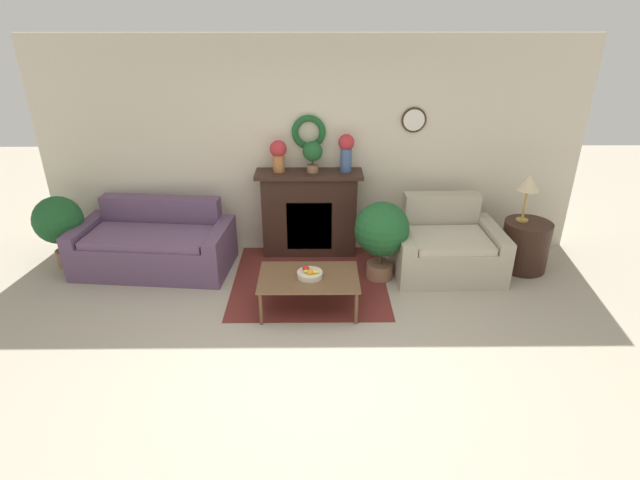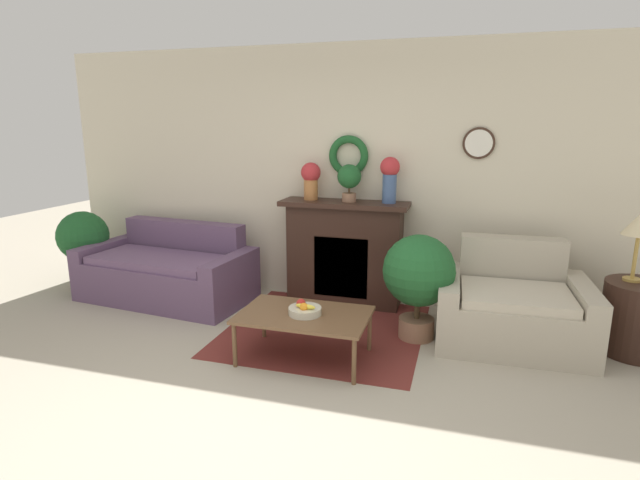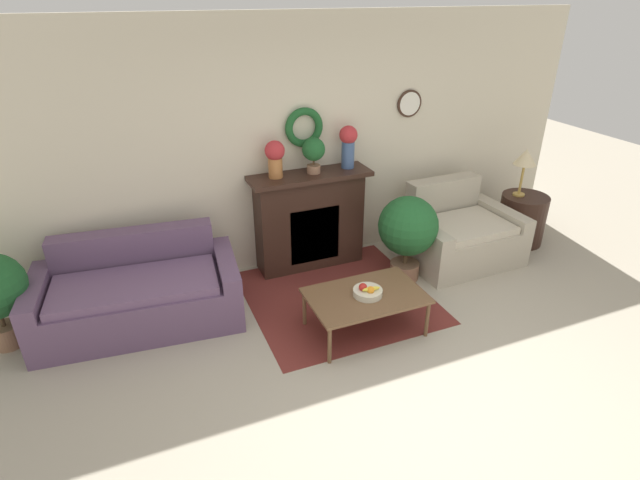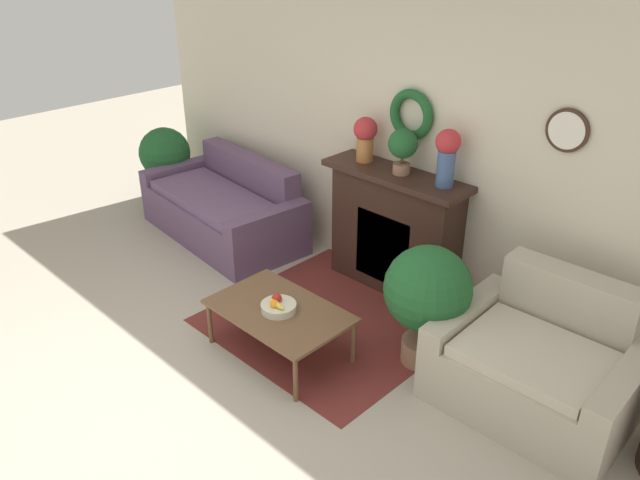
% 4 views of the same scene
% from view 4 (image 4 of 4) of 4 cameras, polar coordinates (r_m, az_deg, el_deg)
% --- Properties ---
extents(ground_plane, '(16.00, 16.00, 0.00)m').
position_cam_4_polar(ground_plane, '(4.45, -13.65, -15.84)').
color(ground_plane, '#ADA38E').
extents(floor_rug, '(1.80, 1.78, 0.01)m').
position_cam_4_polar(floor_rug, '(5.26, 1.29, -7.28)').
color(floor_rug, maroon).
rests_on(floor_rug, ground_plane).
extents(wall_back, '(6.80, 0.15, 2.70)m').
position_cam_4_polar(wall_back, '(5.33, 8.95, 9.09)').
color(wall_back, beige).
rests_on(wall_back, ground_plane).
extents(fireplace, '(1.33, 0.41, 1.11)m').
position_cam_4_polar(fireplace, '(5.49, 6.80, 0.85)').
color(fireplace, '#331E16').
rests_on(fireplace, ground_plane).
extents(couch_left, '(1.93, 1.09, 0.81)m').
position_cam_4_polar(couch_left, '(6.58, -8.68, 2.81)').
color(couch_left, '#604766').
rests_on(couch_left, ground_plane).
extents(loveseat_right, '(1.29, 1.02, 0.87)m').
position_cam_4_polar(loveseat_right, '(4.55, 19.37, -10.67)').
color(loveseat_right, '#B2A893').
rests_on(loveseat_right, ground_plane).
extents(coffee_table, '(1.05, 0.68, 0.39)m').
position_cam_4_polar(coffee_table, '(4.71, -3.75, -6.66)').
color(coffee_table, brown).
rests_on(coffee_table, ground_plane).
extents(fruit_bowl, '(0.27, 0.27, 0.12)m').
position_cam_4_polar(fruit_bowl, '(4.66, -3.86, -6.05)').
color(fruit_bowl, beige).
rests_on(fruit_bowl, coffee_table).
extents(vase_on_mantel_left, '(0.21, 0.21, 0.39)m').
position_cam_4_polar(vase_on_mantel_left, '(5.42, 4.16, 9.47)').
color(vase_on_mantel_left, '#AD6B38').
rests_on(vase_on_mantel_left, fireplace).
extents(vase_on_mantel_right, '(0.20, 0.20, 0.46)m').
position_cam_4_polar(vase_on_mantel_right, '(4.94, 11.54, 7.76)').
color(vase_on_mantel_right, '#3D5684').
rests_on(vase_on_mantel_right, fireplace).
extents(potted_plant_on_mantel, '(0.25, 0.25, 0.38)m').
position_cam_4_polar(potted_plant_on_mantel, '(5.16, 7.58, 8.49)').
color(potted_plant_on_mantel, '#8E664C').
rests_on(potted_plant_on_mantel, fireplace).
extents(potted_plant_floor_by_couch, '(0.58, 0.58, 0.91)m').
position_cam_4_polar(potted_plant_floor_by_couch, '(7.40, -13.98, 7.50)').
color(potted_plant_floor_by_couch, '#8E664C').
rests_on(potted_plant_floor_by_couch, ground_plane).
extents(potted_plant_floor_by_loveseat, '(0.64, 0.64, 0.95)m').
position_cam_4_polar(potted_plant_floor_by_loveseat, '(4.55, 9.78, -4.84)').
color(potted_plant_floor_by_loveseat, '#8E664C').
rests_on(potted_plant_floor_by_loveseat, ground_plane).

